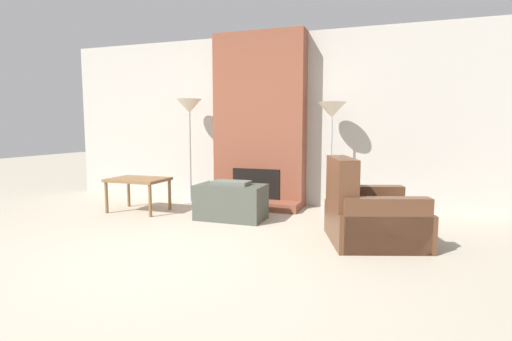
# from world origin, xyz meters

# --- Properties ---
(ground_plane) EXTENTS (24.00, 24.00, 0.00)m
(ground_plane) POSITION_xyz_m (0.00, 0.00, 0.00)
(ground_plane) COLOR #B2A893
(wall_back) EXTENTS (6.94, 0.06, 2.60)m
(wall_back) POSITION_xyz_m (0.00, 2.98, 1.30)
(wall_back) COLOR #BCB7AD
(wall_back) RESTS_ON ground_plane
(fireplace) EXTENTS (1.40, 0.66, 2.60)m
(fireplace) POSITION_xyz_m (0.00, 2.78, 1.23)
(fireplace) COLOR brown
(fireplace) RESTS_ON ground_plane
(ottoman) EXTENTS (0.88, 0.50, 0.51)m
(ottoman) POSITION_xyz_m (-0.03, 1.74, 0.24)
(ottoman) COLOR #474C42
(ottoman) RESTS_ON ground_plane
(armchair) EXTENTS (1.16, 1.16, 0.89)m
(armchair) POSITION_xyz_m (1.71, 1.27, 0.27)
(armchair) COLOR brown
(armchair) RESTS_ON ground_plane
(side_table) EXTENTS (0.79, 0.57, 0.48)m
(side_table) POSITION_xyz_m (-1.47, 1.75, 0.42)
(side_table) COLOR brown
(side_table) RESTS_ON ground_plane
(floor_lamp_left) EXTENTS (0.39, 0.39, 1.63)m
(floor_lamp_left) POSITION_xyz_m (-1.07, 2.56, 1.44)
(floor_lamp_left) COLOR #ADADB2
(floor_lamp_left) RESTS_ON ground_plane
(floor_lamp_right) EXTENTS (0.39, 0.39, 1.54)m
(floor_lamp_right) POSITION_xyz_m (1.13, 2.56, 1.35)
(floor_lamp_right) COLOR #ADADB2
(floor_lamp_right) RESTS_ON ground_plane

